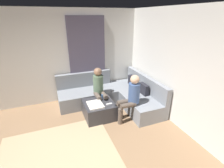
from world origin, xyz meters
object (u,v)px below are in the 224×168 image
Objects in this scene: sectional_couch at (114,95)px; ottoman at (99,110)px; person_on_couch_side at (99,88)px; person_on_couch_back at (130,96)px; game_remote at (109,104)px; coffee_mug at (103,96)px.

ottoman is (0.53, -0.65, -0.07)m from sectional_couch.
ottoman is 0.61m from person_on_couch_side.
person_on_couch_back is (0.92, 0.06, 0.38)m from sectional_couch.
person_on_couch_back is 0.95m from person_on_couch_side.
ottoman is at bearing 61.08° from person_on_couch_back.
sectional_couch is at bearing 149.01° from game_remote.
sectional_couch is 0.59m from coffee_mug.
person_on_couch_side is (-0.16, -0.04, 0.19)m from coffee_mug.
game_remote is 0.61m from person_on_couch_side.
coffee_mug is 0.08× the size of person_on_couch_back.
sectional_couch is 17.00× the size of game_remote.
game_remote is (0.40, 0.04, -0.04)m from coffee_mug.
sectional_couch is at bearing 123.69° from coffee_mug.
sectional_couch is at bearing 3.43° from person_on_couch_back.
person_on_couch_back is at bearing 40.66° from coffee_mug.
person_on_couch_back reaches higher than sectional_couch.
game_remote is (0.71, -0.43, 0.15)m from sectional_couch.
sectional_couch is at bearing 129.39° from ottoman.
sectional_couch is 0.84m from ottoman.
person_on_couch_side reaches higher than game_remote.
ottoman is 0.36m from game_remote.
sectional_couch is 2.12× the size of person_on_couch_side.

